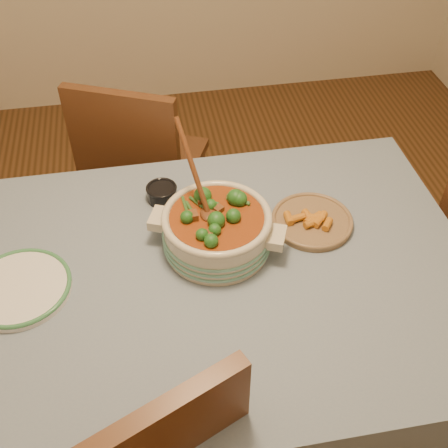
% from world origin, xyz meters
% --- Properties ---
extents(floor, '(4.50, 4.50, 0.00)m').
position_xyz_m(floor, '(0.00, 0.00, 0.00)').
color(floor, '#3F2712').
rests_on(floor, ground).
extents(dining_table, '(1.68, 1.08, 0.76)m').
position_xyz_m(dining_table, '(0.00, 0.00, 0.66)').
color(dining_table, brown).
rests_on(dining_table, floor).
extents(stew_casserole, '(0.41, 0.41, 0.38)m').
position_xyz_m(stew_casserole, '(0.10, 0.10, 0.84)').
color(stew_casserole, beige).
rests_on(stew_casserole, dining_table).
extents(white_plate, '(0.35, 0.35, 0.03)m').
position_xyz_m(white_plate, '(-0.46, 0.02, 0.77)').
color(white_plate, white).
rests_on(white_plate, dining_table).
extents(condiment_bowl, '(0.13, 0.13, 0.05)m').
position_xyz_m(condiment_bowl, '(-0.04, 0.34, 0.79)').
color(condiment_bowl, black).
rests_on(condiment_bowl, dining_table).
extents(fried_plate, '(0.25, 0.25, 0.04)m').
position_xyz_m(fried_plate, '(0.41, 0.14, 0.77)').
color(fried_plate, '#806147').
rests_on(fried_plate, dining_table).
extents(chair_far, '(0.58, 0.58, 0.93)m').
position_xyz_m(chair_far, '(-0.10, 0.84, 0.53)').
color(chair_far, '#562F1A').
rests_on(chair_far, floor).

